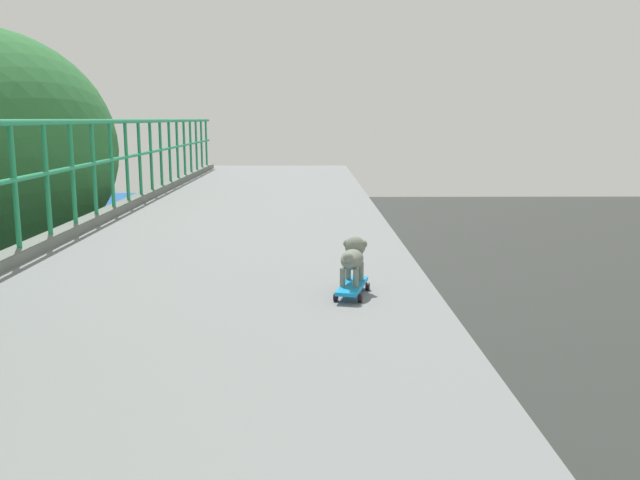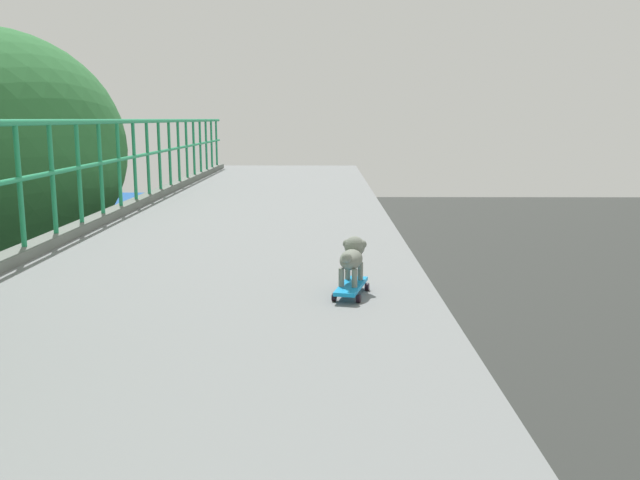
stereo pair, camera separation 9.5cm
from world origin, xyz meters
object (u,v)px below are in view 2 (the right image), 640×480
(toy_skateboard, at_px, (351,287))
(car_yellow_cab_fifth, at_px, (13,413))
(car_red_taxi_seventh, at_px, (110,325))
(city_bus, at_px, (104,233))
(small_dog, at_px, (352,256))

(toy_skateboard, bearing_deg, car_yellow_cab_fifth, 126.24)
(car_red_taxi_seventh, xyz_separation_m, city_bus, (-3.67, 10.86, 1.16))
(city_bus, relative_size, toy_skateboard, 20.73)
(car_red_taxi_seventh, xyz_separation_m, toy_skateboard, (7.05, -16.31, 5.42))
(car_yellow_cab_fifth, relative_size, toy_skateboard, 7.90)
(small_dog, bearing_deg, car_yellow_cab_fifth, 126.47)
(car_red_taxi_seventh, distance_m, small_dog, 18.58)
(car_yellow_cab_fifth, xyz_separation_m, car_red_taxi_seventh, (0.07, 6.59, -0.03))
(car_yellow_cab_fifth, distance_m, small_dog, 13.24)
(car_yellow_cab_fifth, xyz_separation_m, small_dog, (7.14, -9.65, 5.58))
(car_red_taxi_seventh, distance_m, city_bus, 11.52)
(car_yellow_cab_fifth, distance_m, toy_skateboard, 13.21)
(toy_skateboard, bearing_deg, car_red_taxi_seventh, 113.39)
(city_bus, relative_size, small_dog, 27.12)
(small_dog, bearing_deg, city_bus, 111.61)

